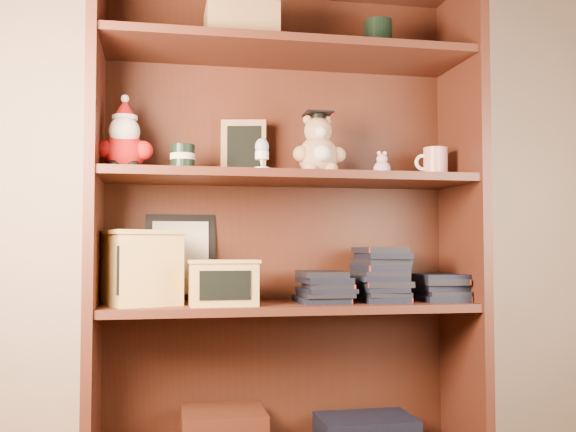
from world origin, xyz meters
The scene contains 16 objects.
bookcase centered at (0.18, 1.36, 0.78)m, with size 1.20×0.35×1.60m.
shelf_lower centered at (0.18, 1.30, 0.54)m, with size 1.14×0.33×0.02m.
shelf_upper centered at (0.18, 1.30, 0.94)m, with size 1.14×0.33×0.02m.
santa_plush centered at (-0.32, 1.30, 1.04)m, with size 0.17×0.12×0.24m.
teachers_tin centered at (-0.14, 1.30, 0.99)m, with size 0.08×0.08×0.08m.
chalkboard_plaque centered at (0.06, 1.42, 1.04)m, with size 0.15×0.09×0.19m.
egg_cup centered at (0.09, 1.23, 1.00)m, with size 0.05×0.05×0.10m.
grad_teddy_bear centered at (0.28, 1.30, 1.03)m, with size 0.17×0.15×0.21m.
pink_figurine centered at (0.49, 1.30, 0.98)m, with size 0.05×0.05×0.09m.
teacher_mug centered at (0.67, 1.30, 1.00)m, with size 0.11×0.08×0.10m.
certificate_frame centered at (-0.14, 1.44, 0.69)m, with size 0.22×0.06×0.28m.
treats_box centered at (-0.26, 1.30, 0.66)m, with size 0.26×0.26×0.22m.
pencils_box centered at (-0.03, 1.24, 0.62)m, with size 0.21×0.15×0.14m.
book_stack_left centered at (0.30, 1.30, 0.60)m, with size 0.14×0.20×0.10m.
book_stack_mid centered at (0.49, 1.30, 0.63)m, with size 0.14×0.20×0.16m.
book_stack_right centered at (0.68, 1.30, 0.59)m, with size 0.14×0.20×0.08m.
Camera 1 is at (-0.22, -0.76, 0.72)m, focal length 42.00 mm.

